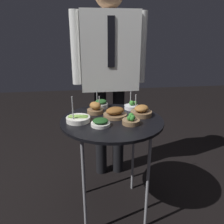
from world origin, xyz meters
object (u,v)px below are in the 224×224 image
at_px(bowl_roast_center, 95,108).
at_px(bowl_broccoli_near_rim, 131,121).
at_px(serving_cart, 112,126).
at_px(bowl_broccoli_mid_right, 132,106).
at_px(bowl_spinach_far_rim, 101,104).
at_px(waiter_figure, 109,61).
at_px(bowl_asparagus_front_right, 78,119).
at_px(bowl_spinach_front_center, 101,123).
at_px(bowl_roast_front_left, 115,113).
at_px(bowl_roast_back_left, 141,111).

bearing_deg(bowl_roast_center, bowl_broccoli_near_rim, -49.00).
height_order(serving_cart, bowl_broccoli_mid_right, bowl_broccoli_mid_right).
xyz_separation_m(bowl_spinach_far_rim, waiter_figure, (0.10, 0.23, 0.30)).
height_order(bowl_broccoli_near_rim, bowl_spinach_far_rim, bowl_spinach_far_rim).
xyz_separation_m(bowl_asparagus_front_right, bowl_broccoli_mid_right, (0.40, 0.20, 0.01)).
distance_m(serving_cart, bowl_broccoli_near_rim, 0.17).
distance_m(serving_cart, bowl_spinach_front_center, 0.15).
bearing_deg(bowl_asparagus_front_right, bowl_spinach_front_center, -33.75).
relative_size(bowl_broccoli_near_rim, bowl_broccoli_mid_right, 0.87).
bearing_deg(bowl_spinach_front_center, serving_cart, 50.03).
relative_size(bowl_roast_center, bowl_spinach_front_center, 1.01).
distance_m(bowl_broccoli_mid_right, waiter_figure, 0.45).
bearing_deg(bowl_roast_front_left, bowl_spinach_far_rim, 108.18).
bearing_deg(serving_cart, waiter_figure, 84.44).
relative_size(serving_cart, bowl_roast_center, 6.09).
bearing_deg(waiter_figure, bowl_broccoli_near_rim, -84.48).
xyz_separation_m(bowl_roast_front_left, bowl_broccoli_mid_right, (0.15, 0.15, -0.01)).
distance_m(bowl_spinach_far_rim, bowl_spinach_front_center, 0.37).
distance_m(bowl_roast_center, bowl_asparagus_front_right, 0.19).
bearing_deg(bowl_broccoli_near_rim, waiter_figure, 95.52).
height_order(bowl_spinach_front_center, waiter_figure, waiter_figure).
bearing_deg(waiter_figure, bowl_spinach_far_rim, -112.83).
height_order(bowl_roast_front_left, bowl_asparagus_front_right, bowl_asparagus_front_right).
bearing_deg(bowl_broccoli_near_rim, bowl_roast_back_left, 53.27).
relative_size(bowl_roast_back_left, bowl_spinach_front_center, 1.26).
bearing_deg(bowl_roast_front_left, bowl_broccoli_mid_right, 45.04).
distance_m(serving_cart, bowl_broccoli_mid_right, 0.27).
bearing_deg(bowl_broccoli_mid_right, waiter_figure, 113.29).
bearing_deg(bowl_broccoli_mid_right, bowl_spinach_front_center, -131.96).
height_order(bowl_roast_front_left, bowl_roast_back_left, bowl_roast_back_left).
xyz_separation_m(bowl_roast_back_left, bowl_spinach_front_center, (-0.30, -0.14, -0.01)).
bearing_deg(bowl_broccoli_near_rim, bowl_roast_center, 131.00).
height_order(bowl_roast_center, waiter_figure, waiter_figure).
xyz_separation_m(serving_cart, bowl_broccoli_near_rim, (0.11, -0.10, 0.08)).
distance_m(bowl_asparagus_front_right, bowl_roast_back_left, 0.44).
height_order(bowl_roast_front_left, waiter_figure, waiter_figure).
xyz_separation_m(bowl_broccoli_mid_right, waiter_figure, (-0.13, 0.30, 0.30)).
height_order(bowl_asparagus_front_right, bowl_broccoli_near_rim, bowl_asparagus_front_right).
bearing_deg(bowl_roast_front_left, serving_cart, -123.97).
relative_size(bowl_spinach_front_center, waiter_figure, 0.07).
xyz_separation_m(bowl_asparagus_front_right, bowl_roast_back_left, (0.43, 0.05, 0.01)).
relative_size(bowl_roast_back_left, waiter_figure, 0.09).
bearing_deg(bowl_spinach_front_center, bowl_roast_front_left, 51.62).
xyz_separation_m(serving_cart, waiter_figure, (0.05, 0.50, 0.38)).
distance_m(bowl_spinach_far_rim, waiter_figure, 0.39).
bearing_deg(bowl_roast_back_left, bowl_spinach_far_rim, 138.56).
bearing_deg(bowl_roast_center, serving_cart, -53.77).
bearing_deg(serving_cart, bowl_asparagus_front_right, -177.20).
distance_m(bowl_roast_front_left, bowl_broccoli_near_rim, 0.16).
bearing_deg(bowl_roast_center, waiter_figure, 67.39).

